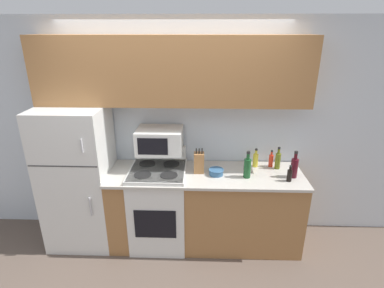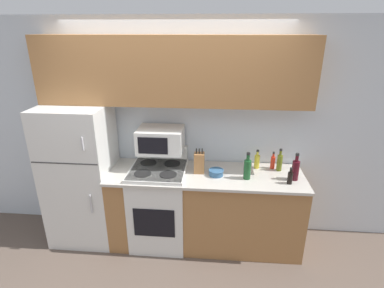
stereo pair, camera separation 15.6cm
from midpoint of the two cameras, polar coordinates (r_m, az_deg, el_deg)
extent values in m
plane|color=brown|center=(3.62, -5.14, -20.75)|extent=(12.00, 12.00, 0.00)
cube|color=silver|center=(3.55, -4.52, 2.44)|extent=(8.00, 0.05, 2.55)
cube|color=#9E6B3D|center=(3.58, 1.19, -12.24)|extent=(2.15, 0.64, 0.88)
cube|color=#BCB7AD|center=(3.33, 1.25, -5.84)|extent=(2.15, 0.68, 0.03)
cube|color=silver|center=(3.69, -21.93, -6.04)|extent=(0.73, 0.63, 1.64)
cube|color=#383838|center=(3.31, -24.66, -3.86)|extent=(0.71, 0.01, 0.01)
cylinder|color=#B7B7BC|center=(3.11, -21.60, -0.34)|extent=(0.02, 0.02, 0.14)
cylinder|color=#B7B7BC|center=(3.41, -20.03, -11.19)|extent=(0.02, 0.02, 0.22)
cube|color=#9E6B3D|center=(3.20, -5.28, 13.69)|extent=(2.88, 0.33, 0.71)
cube|color=silver|center=(3.59, -7.52, -11.66)|extent=(0.62, 0.64, 0.95)
cube|color=black|center=(3.34, -8.40, -14.92)|extent=(0.45, 0.01, 0.34)
cube|color=#2D2D2D|center=(3.36, -7.90, -4.91)|extent=(0.60, 0.61, 0.01)
cube|color=silver|center=(3.60, -7.18, -1.56)|extent=(0.60, 0.06, 0.16)
cylinder|color=black|center=(3.26, -10.75, -5.76)|extent=(0.19, 0.19, 0.01)
cylinder|color=black|center=(3.21, -5.85, -5.91)|extent=(0.19, 0.19, 0.01)
cylinder|color=black|center=(3.51, -9.79, -3.70)|extent=(0.19, 0.19, 0.01)
cylinder|color=black|center=(3.46, -5.25, -3.80)|extent=(0.19, 0.19, 0.01)
cube|color=silver|center=(3.35, -7.49, 0.69)|extent=(0.50, 0.38, 0.26)
cube|color=black|center=(3.19, -8.91, -0.50)|extent=(0.32, 0.01, 0.19)
cube|color=#9E6B3D|center=(3.30, -0.01, -3.60)|extent=(0.11, 0.11, 0.23)
cylinder|color=black|center=(3.23, -0.56, -1.36)|extent=(0.01, 0.01, 0.06)
cylinder|color=black|center=(3.23, -0.01, -1.37)|extent=(0.01, 0.01, 0.06)
cylinder|color=black|center=(3.23, 0.54, -1.38)|extent=(0.01, 0.01, 0.06)
cylinder|color=#335B84|center=(3.28, 3.26, -5.39)|extent=(0.16, 0.16, 0.06)
torus|color=#335B84|center=(3.27, 3.27, -4.92)|extent=(0.17, 0.17, 0.01)
cylinder|color=gold|center=(3.51, 10.75, -3.08)|extent=(0.06, 0.06, 0.15)
cylinder|color=gold|center=(3.47, 10.86, -1.55)|extent=(0.03, 0.03, 0.05)
cylinder|color=black|center=(3.46, 10.90, -1.05)|extent=(0.03, 0.03, 0.02)
cylinder|color=black|center=(3.27, 16.77, -5.81)|extent=(0.05, 0.05, 0.13)
cylinder|color=black|center=(3.23, 16.92, -4.50)|extent=(0.02, 0.02, 0.04)
cylinder|color=black|center=(3.22, 16.97, -4.07)|extent=(0.03, 0.03, 0.01)
cylinder|color=#5B6619|center=(3.51, 14.80, -3.17)|extent=(0.06, 0.06, 0.18)
cylinder|color=#5B6619|center=(3.47, 14.98, -1.36)|extent=(0.03, 0.03, 0.06)
cylinder|color=black|center=(3.45, 15.04, -0.76)|extent=(0.03, 0.03, 0.02)
cylinder|color=red|center=(3.55, 13.59, -3.15)|extent=(0.05, 0.05, 0.14)
cylinder|color=red|center=(3.52, 13.71, -1.78)|extent=(0.02, 0.02, 0.04)
cylinder|color=black|center=(3.51, 13.76, -1.33)|extent=(0.02, 0.02, 0.02)
cylinder|color=#194C23|center=(3.23, 9.12, -4.62)|extent=(0.08, 0.08, 0.21)
cylinder|color=#194C23|center=(3.18, 9.27, -2.37)|extent=(0.03, 0.03, 0.07)
cylinder|color=black|center=(3.16, 9.31, -1.63)|extent=(0.04, 0.04, 0.02)
cylinder|color=#470F19|center=(3.35, 17.61, -4.43)|extent=(0.08, 0.08, 0.21)
cylinder|color=#470F19|center=(3.30, 17.87, -2.26)|extent=(0.03, 0.03, 0.07)
cylinder|color=black|center=(3.28, 17.96, -1.54)|extent=(0.04, 0.04, 0.02)
camera|label=1|loc=(0.08, -91.41, -0.54)|focal=28.00mm
camera|label=2|loc=(0.08, 88.59, 0.54)|focal=28.00mm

